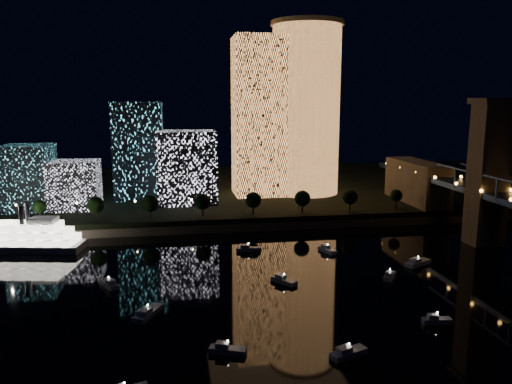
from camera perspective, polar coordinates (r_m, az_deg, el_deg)
ground at (r=120.63m, az=11.30°, el=-13.80°), size 520.00×520.00×0.00m
far_bank at (r=269.81m, az=-0.59°, el=0.42°), size 420.00×160.00×5.00m
seawall at (r=194.90m, az=2.88°, el=-3.76°), size 420.00×6.00×3.00m
tower_cylindrical at (r=241.58m, az=5.71°, el=9.42°), size 34.00×34.00×80.32m
tower_rectangular at (r=236.55m, az=0.26°, el=8.57°), size 23.05×23.05×73.33m
midrise_blocks at (r=228.01m, az=-14.40°, el=3.31°), size 86.69×47.02×43.71m
riverboat at (r=187.23m, az=-27.13°, el=-4.67°), size 54.47×20.57×16.09m
motorboats at (r=130.27m, az=5.00°, el=-11.37°), size 114.51×83.00×2.78m
esplanade_trees at (r=194.85m, az=-6.16°, el=-1.11°), size 165.52×6.78×8.89m
street_lamps at (r=200.86m, az=-7.36°, el=-1.21°), size 132.70×0.70×5.65m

